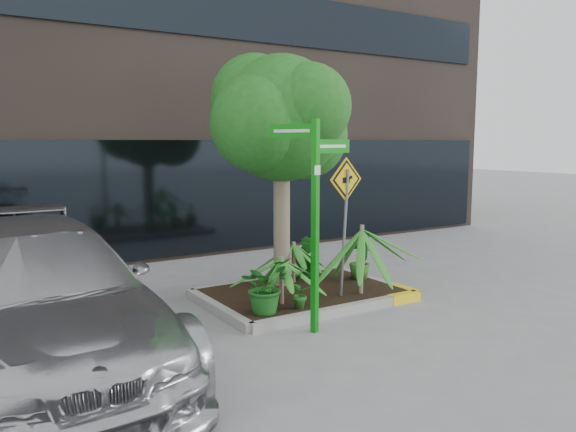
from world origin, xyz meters
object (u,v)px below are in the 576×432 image
parked_car (33,298)px  street_sign_post (314,202)px  tree (281,119)px  cattle_sign (345,203)px

parked_car → street_sign_post: 3.74m
tree → street_sign_post: (-0.67, -1.98, -1.22)m
tree → parked_car: bearing=-162.5°
tree → parked_car: (-4.22, -1.33, -2.20)m
tree → street_sign_post: size_ratio=1.41×
street_sign_post → cattle_sign: bearing=14.5°
parked_car → street_sign_post: street_sign_post is taller
parked_car → cattle_sign: 4.74m
tree → parked_car: size_ratio=0.71×
parked_car → cattle_sign: size_ratio=2.60×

